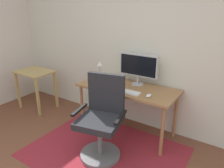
% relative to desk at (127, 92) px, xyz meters
% --- Properties ---
extents(wall_back, '(6.00, 0.10, 2.60)m').
position_rel_desk_xyz_m(wall_back, '(0.00, 0.39, 0.64)').
color(wall_back, silver).
rests_on(wall_back, ground).
extents(area_rug, '(1.98, 1.48, 0.01)m').
position_rel_desk_xyz_m(area_rug, '(0.02, -0.61, -0.66)').
color(area_rug, maroon).
rests_on(area_rug, ground).
extents(desk, '(1.45, 0.64, 0.74)m').
position_rel_desk_xyz_m(desk, '(0.00, 0.00, 0.00)').
color(desk, '#986940').
rests_on(desk, ground).
extents(monitor, '(0.60, 0.18, 0.46)m').
position_rel_desk_xyz_m(monitor, '(0.08, 0.18, 0.35)').
color(monitor, '#B2B2B7').
rests_on(monitor, desk).
extents(keyboard, '(0.43, 0.13, 0.02)m').
position_rel_desk_xyz_m(keyboard, '(0.07, -0.18, 0.08)').
color(keyboard, white).
rests_on(keyboard, desk).
extents(computer_mouse, '(0.06, 0.10, 0.03)m').
position_rel_desk_xyz_m(computer_mouse, '(0.41, -0.16, 0.09)').
color(computer_mouse, white).
rests_on(computer_mouse, desk).
extents(coffee_cup, '(0.07, 0.07, 0.11)m').
position_rel_desk_xyz_m(coffee_cup, '(-0.56, -0.16, 0.13)').
color(coffee_cup, '#1F5F24').
rests_on(coffee_cup, desk).
extents(cell_phone, '(0.07, 0.14, 0.01)m').
position_rel_desk_xyz_m(cell_phone, '(-0.43, 0.17, 0.08)').
color(cell_phone, black).
rests_on(cell_phone, desk).
extents(desk_lamp, '(0.11, 0.11, 0.36)m').
position_rel_desk_xyz_m(desk_lamp, '(-0.37, -0.16, 0.32)').
color(desk_lamp, black).
rests_on(desk_lamp, desk).
extents(office_chair, '(0.65, 0.60, 1.06)m').
position_rel_desk_xyz_m(office_chair, '(0.01, -0.65, -0.19)').
color(office_chair, slate).
rests_on(office_chair, ground).
extents(side_table, '(0.65, 0.50, 0.73)m').
position_rel_desk_xyz_m(side_table, '(-1.82, -0.21, -0.07)').
color(side_table, tan).
rests_on(side_table, ground).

